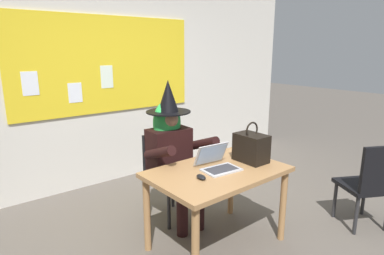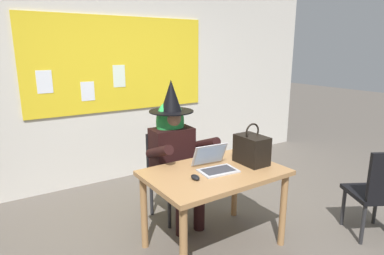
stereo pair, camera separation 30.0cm
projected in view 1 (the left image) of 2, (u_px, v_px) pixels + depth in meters
The scene contains 9 objects.
ground_plane at pixel (219, 252), 2.89m from camera, with size 24.00×24.00×0.00m, color #5B544C.
wall_back_bulletin at pixel (107, 76), 4.18m from camera, with size 6.55×2.22×2.80m.
desk_main at pixel (217, 180), 2.85m from camera, with size 1.19×0.80×0.73m.
chair_at_desk at pixel (166, 171), 3.43m from camera, with size 0.46×0.46×0.90m.
person_costumed at pixel (172, 147), 3.27m from camera, with size 0.61×0.69×1.46m.
laptop at pixel (217, 163), 2.85m from camera, with size 0.35×0.33×0.21m.
computer_mouse at pixel (201, 177), 2.63m from camera, with size 0.06×0.10×0.03m, color black.
handbag at pixel (251, 147), 3.01m from camera, with size 0.20×0.30×0.38m.
chair_extra_corner at pixel (369, 182), 3.16m from camera, with size 0.57×0.57×0.88m.
Camera 1 is at (-1.77, -1.85, 1.76)m, focal length 30.50 mm.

